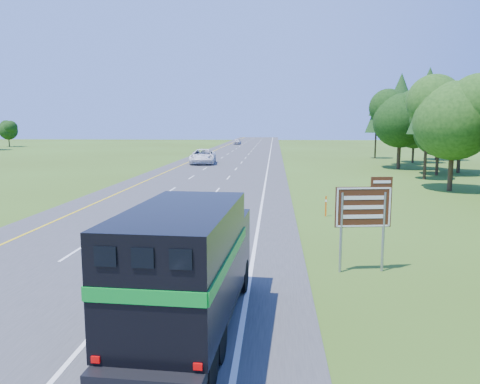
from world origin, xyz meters
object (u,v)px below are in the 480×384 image
at_px(horse_truck, 188,264).
at_px(far_car, 237,142).
at_px(white_suv, 203,156).
at_px(exit_sign, 364,211).

distance_m(horse_truck, far_car, 109.18).
relative_size(white_suv, far_car, 1.66).
bearing_deg(white_suv, far_car, 85.40).
bearing_deg(far_car, white_suv, -86.76).
bearing_deg(white_suv, horse_truck, -86.45).
relative_size(horse_truck, far_car, 1.80).
distance_m(far_car, exit_sign, 104.38).
relative_size(horse_truck, exit_sign, 2.20).
bearing_deg(far_car, exit_sign, -79.92).
height_order(horse_truck, white_suv, horse_truck).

